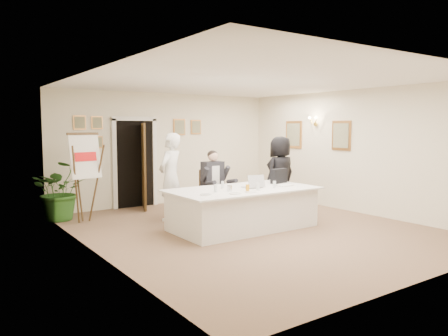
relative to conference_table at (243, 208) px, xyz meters
name	(u,v)px	position (x,y,z in m)	size (l,w,h in m)	color
floor	(252,229)	(0.12, -0.13, -0.39)	(7.00, 7.00, 0.00)	brown
ceiling	(252,81)	(0.12, -0.13, 2.41)	(6.00, 7.00, 0.02)	white
wall_back	(167,149)	(0.12, 3.37, 1.01)	(6.00, 0.10, 2.80)	white
wall_front	(427,172)	(0.12, -3.63, 1.01)	(6.00, 0.10, 2.80)	white
wall_left	(95,164)	(-2.88, -0.13, 1.01)	(0.10, 7.00, 2.80)	white
wall_right	(355,151)	(3.12, -0.13, 1.01)	(0.10, 7.00, 2.80)	white
doorway	(138,165)	(-0.77, 3.19, 0.65)	(1.14, 0.86, 2.20)	black
pictures_back_wall	(138,131)	(-0.68, 3.34, 1.46)	(3.40, 0.06, 0.80)	#BD7F40
pictures_right_wall	(316,135)	(3.09, 1.07, 1.36)	(0.06, 2.20, 0.80)	#BD7F40
wall_sconce	(314,121)	(3.02, 1.07, 1.71)	(0.20, 0.30, 0.24)	gold
conference_table	(243,208)	(0.00, 0.00, 0.00)	(2.86, 1.52, 0.78)	white
seated_man	(214,184)	(0.12, 1.19, 0.34)	(0.63, 0.67, 1.47)	black
flip_chart	(84,182)	(-2.37, 2.21, 0.44)	(0.65, 0.44, 1.80)	#3B2912
standing_man	(171,177)	(-0.78, 1.47, 0.52)	(0.67, 0.44, 1.83)	white
standing_woman	(280,175)	(1.65, 0.77, 0.48)	(0.85, 0.55, 1.74)	black
potted_palm	(61,190)	(-2.68, 2.78, 0.24)	(1.13, 0.98, 1.26)	#285B1E
laptop	(252,180)	(0.22, 0.00, 0.52)	(0.36, 0.37, 0.28)	#B7BABC
laptop_bag	(279,176)	(1.11, 0.21, 0.53)	(0.43, 0.12, 0.30)	black
paper_stack	(285,185)	(0.88, -0.22, 0.40)	(0.30, 0.21, 0.03)	white
plate_left	(206,195)	(-1.02, -0.29, 0.39)	(0.20, 0.20, 0.01)	white
plate_mid	(235,194)	(-0.53, -0.48, 0.39)	(0.22, 0.22, 0.01)	white
plate_near	(251,192)	(-0.19, -0.48, 0.39)	(0.22, 0.22, 0.01)	white
glass_a	(216,188)	(-0.69, -0.09, 0.45)	(0.06, 0.06, 0.14)	silver
glass_b	(258,187)	(0.09, -0.35, 0.45)	(0.06, 0.06, 0.14)	silver
glass_c	(274,184)	(0.53, -0.30, 0.45)	(0.06, 0.06, 0.14)	silver
glass_d	(223,185)	(-0.31, 0.24, 0.45)	(0.06, 0.06, 0.14)	silver
oj_glass	(248,188)	(-0.17, -0.37, 0.45)	(0.07, 0.07, 0.13)	orange
steel_jug	(230,188)	(-0.43, -0.17, 0.44)	(0.09, 0.09, 0.11)	silver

